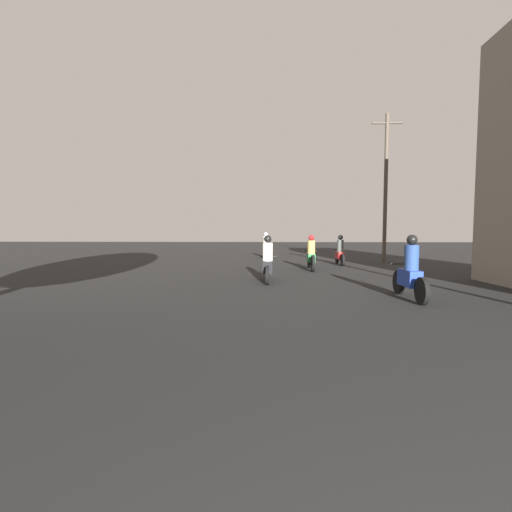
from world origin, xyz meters
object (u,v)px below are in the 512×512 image
Objects in this scene: motorcycle_red at (340,253)px; motorcycle_green at (311,256)px; motorcycle_black at (268,263)px; motorcycle_white at (266,248)px; motorcycle_blue at (410,273)px; utility_pole_far at (386,186)px.

motorcycle_green is at bearing -128.81° from motorcycle_red.
motorcycle_white is (-0.26, 10.53, 0.05)m from motorcycle_black.
motorcycle_blue is 1.01× the size of motorcycle_white.
motorcycle_green reaches higher than motorcycle_red.
motorcycle_blue is at bearing -77.99° from motorcycle_white.
motorcycle_green is at bearing 73.64° from motorcycle_black.
motorcycle_black is 10.64m from utility_pole_far.
utility_pole_far is at bearing 29.16° from motorcycle_red.
motorcycle_green is 1.08× the size of motorcycle_red.
motorcycle_blue is 6.58m from motorcycle_green.
utility_pole_far is (2.81, 10.64, 3.49)m from motorcycle_blue.
motorcycle_red is (0.08, 8.85, -0.03)m from motorcycle_blue.
motorcycle_green is at bearing 98.33° from motorcycle_blue.
motorcycle_black reaches higher than motorcycle_green.
motorcycle_white reaches higher than motorcycle_blue.
motorcycle_black reaches higher than motorcycle_red.
utility_pole_far reaches higher than motorcycle_green.
motorcycle_red is (1.70, 2.47, -0.02)m from motorcycle_green.
motorcycle_red is at bearing 70.13° from motorcycle_black.
utility_pole_far is (6.21, 7.89, 3.51)m from motorcycle_black.
motorcycle_green is at bearing -136.05° from utility_pole_far.
motorcycle_blue is 8.85m from motorcycle_red.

